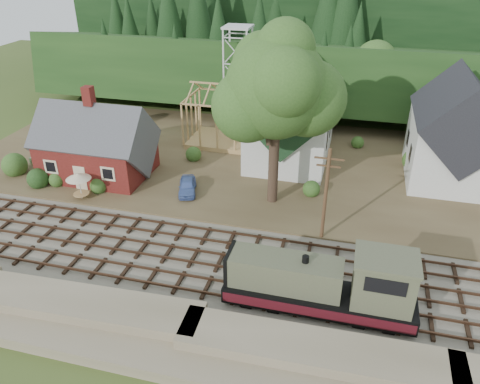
% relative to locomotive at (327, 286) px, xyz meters
% --- Properties ---
extents(ground, '(140.00, 140.00, 0.00)m').
position_rel_locomotive_xyz_m(ground, '(-8.03, 3.00, -2.12)').
color(ground, '#384C1E').
rests_on(ground, ground).
extents(embankment, '(64.00, 5.00, 1.60)m').
position_rel_locomotive_xyz_m(embankment, '(-8.03, -5.50, -2.12)').
color(embankment, '#7F7259').
rests_on(embankment, ground).
extents(railroad_bed, '(64.00, 11.00, 0.16)m').
position_rel_locomotive_xyz_m(railroad_bed, '(-8.03, 3.00, -2.04)').
color(railroad_bed, '#726B5B').
rests_on(railroad_bed, ground).
extents(village_flat, '(64.00, 26.00, 0.30)m').
position_rel_locomotive_xyz_m(village_flat, '(-8.03, 21.00, -1.97)').
color(village_flat, brown).
rests_on(village_flat, ground).
extents(hillside, '(70.00, 28.96, 12.74)m').
position_rel_locomotive_xyz_m(hillside, '(-8.03, 45.00, -2.12)').
color(hillside, '#1E3F19').
rests_on(hillside, ground).
extents(ridge, '(80.00, 20.00, 12.00)m').
position_rel_locomotive_xyz_m(ridge, '(-8.03, 61.00, -2.12)').
color(ridge, black).
rests_on(ridge, ground).
extents(depot, '(10.80, 7.41, 9.00)m').
position_rel_locomotive_xyz_m(depot, '(-24.03, 14.00, 1.09)').
color(depot, '#531713').
rests_on(depot, village_flat).
extents(church, '(8.40, 15.17, 13.00)m').
position_rel_locomotive_xyz_m(church, '(-6.03, 22.68, 3.06)').
color(church, silver).
rests_on(church, village_flat).
extents(farmhouse, '(8.40, 10.80, 10.60)m').
position_rel_locomotive_xyz_m(farmhouse, '(9.97, 22.00, 2.74)').
color(farmhouse, silver).
rests_on(farmhouse, village_flat).
extents(timber_frame, '(8.20, 6.20, 6.99)m').
position_rel_locomotive_xyz_m(timber_frame, '(-14.03, 25.00, 1.14)').
color(timber_frame, tan).
rests_on(timber_frame, village_flat).
extents(lattice_tower, '(3.20, 3.20, 12.12)m').
position_rel_locomotive_xyz_m(lattice_tower, '(-14.03, 31.00, 7.91)').
color(lattice_tower, silver).
rests_on(lattice_tower, village_flat).
extents(big_tree, '(10.90, 8.40, 14.70)m').
position_rel_locomotive_xyz_m(big_tree, '(-5.87, 13.08, 8.09)').
color(big_tree, '#38281E').
rests_on(big_tree, village_flat).
extents(telegraph_pole_near, '(2.20, 0.28, 8.00)m').
position_rel_locomotive_xyz_m(telegraph_pole_near, '(-1.03, 8.20, 2.12)').
color(telegraph_pole_near, '#4C331E').
rests_on(telegraph_pole_near, ground).
extents(locomotive, '(12.00, 3.00, 4.80)m').
position_rel_locomotive_xyz_m(locomotive, '(0.00, 0.00, 0.00)').
color(locomotive, black).
rests_on(locomotive, railroad_bed).
extents(car_blue, '(2.66, 4.17, 1.32)m').
position_rel_locomotive_xyz_m(car_blue, '(-14.05, 12.45, -1.16)').
color(car_blue, '#5B79C3').
rests_on(car_blue, village_flat).
extents(car_green, '(3.55, 2.36, 1.11)m').
position_rel_locomotive_xyz_m(car_green, '(-30.57, 13.83, -1.27)').
color(car_green, '#7EA673').
rests_on(car_green, village_flat).
extents(patio_set, '(2.25, 2.25, 2.51)m').
position_rel_locomotive_xyz_m(patio_set, '(-23.12, 8.94, 0.31)').
color(patio_set, silver).
rests_on(patio_set, village_flat).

